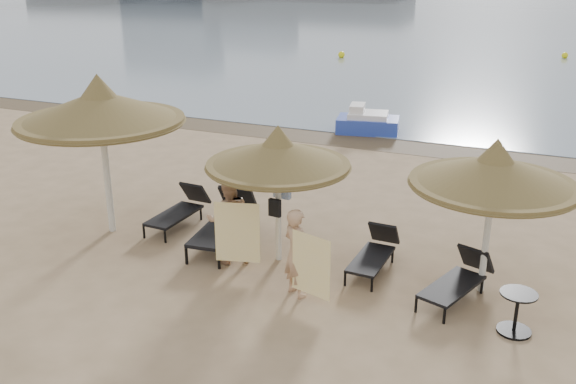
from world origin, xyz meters
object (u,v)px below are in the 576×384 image
person_left (228,213)px  pedal_boat (367,122)px  palapa_center (278,154)px  palapa_right (494,172)px  person_right (296,246)px  lounger_near_right (375,252)px  lounger_near_left (226,221)px  lounger_far_right (459,278)px  palapa_left (100,108)px  lounger_far_left (181,209)px  side_table (516,314)px

person_left → pedal_boat: bearing=-125.3°
palapa_center → palapa_right: 3.63m
palapa_right → person_left: palapa_right is taller
palapa_right → person_right: 3.36m
lounger_near_right → pedal_boat: 9.41m
lounger_near_left → palapa_center: bearing=-21.1°
lounger_far_right → person_left: bearing=-156.5°
lounger_near_left → lounger_near_right: bearing=-5.8°
palapa_left → lounger_far_left: bearing=36.9°
palapa_left → pedal_boat: bearing=74.0°
person_left → palapa_center: bearing=170.5°
palapa_left → person_left: (2.87, -0.31, -1.60)m
lounger_near_right → person_right: (-0.95, -1.43, 0.57)m
palapa_center → lounger_far_right: (3.29, -0.13, -1.72)m
palapa_right → side_table: palapa_right is taller
lounger_near_left → lounger_far_right: bearing=-11.7°
side_table → person_left: 5.12m
pedal_boat → lounger_far_left: bearing=-111.0°
lounger_near_right → side_table: lounger_near_right is taller
palapa_left → person_right: 4.87m
lounger_far_left → person_left: 2.18m
lounger_far_left → lounger_near_left: lounger_near_left is taller
lounger_far_left → person_left: person_left is taller
palapa_right → lounger_near_left: 5.19m
palapa_center → person_left: bearing=-153.3°
palapa_left → person_left: 3.30m
lounger_far_right → side_table: bearing=-18.9°
lounger_far_left → palapa_right: bearing=-1.7°
lounger_near_left → person_left: (0.47, -0.76, 0.54)m
lounger_far_left → lounger_near_left: size_ratio=0.79×
palapa_center → lounger_far_right: bearing=-2.2°
palapa_center → lounger_near_right: (1.73, 0.35, -1.73)m
side_table → pedal_boat: pedal_boat is taller
lounger_far_left → lounger_near_left: 1.34m
lounger_far_left → side_table: 6.99m
palapa_center → lounger_far_left: 3.16m
palapa_right → person_left: (-4.43, -0.64, -1.16)m
palapa_right → lounger_far_left: size_ratio=1.55×
palapa_left → lounger_near_right: palapa_left is taller
palapa_right → lounger_near_right: 2.61m
lounger_near_right → pedal_boat: (-2.71, 9.01, 0.01)m
palapa_left → side_table: palapa_left is taller
side_table → person_left: size_ratio=0.34×
palapa_right → lounger_far_right: (-0.33, -0.36, -1.79)m
lounger_near_right → palapa_center: bearing=-165.9°
palapa_center → person_right: 1.77m
palapa_center → pedal_boat: palapa_center is taller
lounger_near_left → pedal_boat: 9.02m
palapa_center → lounger_far_left: palapa_center is taller
palapa_center → lounger_near_left: palapa_center is taller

